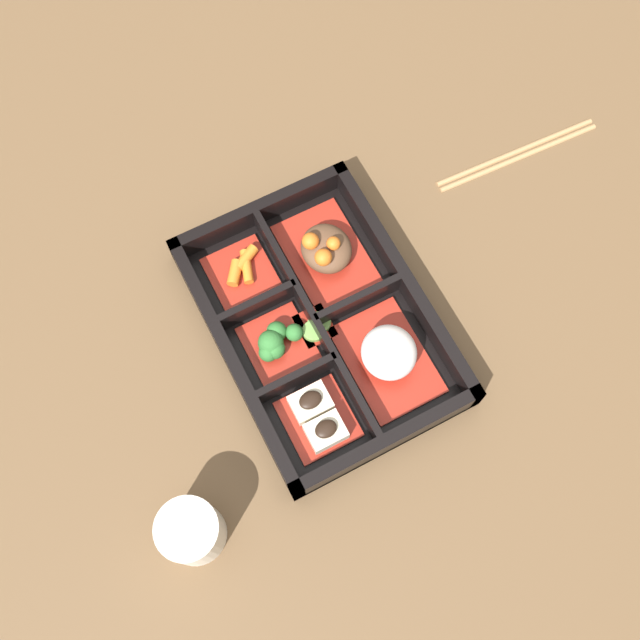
# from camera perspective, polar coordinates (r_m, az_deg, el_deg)

# --- Properties ---
(ground_plane) EXTENTS (3.00, 3.00, 0.00)m
(ground_plane) POSITION_cam_1_polar(r_m,az_deg,el_deg) (0.87, 0.00, -0.57)
(ground_plane) COLOR brown
(bento_base) EXTENTS (0.33, 0.23, 0.01)m
(bento_base) POSITION_cam_1_polar(r_m,az_deg,el_deg) (0.87, 0.00, -0.46)
(bento_base) COLOR black
(bento_base) RESTS_ON ground_plane
(bento_rim) EXTENTS (0.33, 0.23, 0.04)m
(bento_rim) POSITION_cam_1_polar(r_m,az_deg,el_deg) (0.85, -0.17, -0.17)
(bento_rim) COLOR black
(bento_rim) RESTS_ON ground_plane
(bowl_stew) EXTENTS (0.13, 0.09, 0.05)m
(bowl_stew) POSITION_cam_1_polar(r_m,az_deg,el_deg) (0.88, 0.44, 5.32)
(bowl_stew) COLOR maroon
(bowl_stew) RESTS_ON bento_base
(bowl_rice) EXTENTS (0.13, 0.09, 0.06)m
(bowl_rice) POSITION_cam_1_polar(r_m,az_deg,el_deg) (0.83, 5.24, -2.62)
(bowl_rice) COLOR maroon
(bowl_rice) RESTS_ON bento_base
(bowl_carrots) EXTENTS (0.08, 0.07, 0.02)m
(bowl_carrots) POSITION_cam_1_polar(r_m,az_deg,el_deg) (0.89, -5.98, 3.72)
(bowl_carrots) COLOR maroon
(bowl_carrots) RESTS_ON bento_base
(bowl_greens) EXTENTS (0.08, 0.07, 0.03)m
(bowl_greens) POSITION_cam_1_polar(r_m,az_deg,el_deg) (0.84, -3.39, -1.69)
(bowl_greens) COLOR maroon
(bowl_greens) RESTS_ON bento_base
(bowl_tofu) EXTENTS (0.08, 0.07, 0.03)m
(bowl_tofu) POSITION_cam_1_polar(r_m,az_deg,el_deg) (0.82, -0.14, -7.46)
(bowl_tofu) COLOR maroon
(bowl_tofu) RESTS_ON bento_base
(bowl_pickles) EXTENTS (0.04, 0.04, 0.01)m
(bowl_pickles) POSITION_cam_1_polar(r_m,az_deg,el_deg) (0.85, -0.36, -0.56)
(bowl_pickles) COLOR maroon
(bowl_pickles) RESTS_ON bento_base
(tea_cup) EXTENTS (0.06, 0.06, 0.07)m
(tea_cup) POSITION_cam_1_polar(r_m,az_deg,el_deg) (0.80, -9.78, -15.59)
(tea_cup) COLOR beige
(tea_cup) RESTS_ON ground_plane
(chopsticks) EXTENTS (0.03, 0.23, 0.01)m
(chopsticks) POSITION_cam_1_polar(r_m,az_deg,el_deg) (1.00, 14.82, 12.15)
(chopsticks) COLOR #A87F51
(chopsticks) RESTS_ON ground_plane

